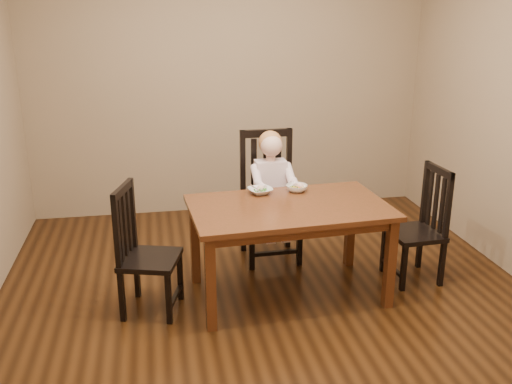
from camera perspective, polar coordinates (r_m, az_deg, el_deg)
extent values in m
cube|color=#3E210D|center=(4.33, 1.24, -10.43)|extent=(4.00, 4.00, 0.01)
cube|color=#9A8061|center=(5.81, -2.72, 11.08)|extent=(4.00, 0.01, 2.70)
cube|color=#9A8061|center=(2.02, 13.02, -3.48)|extent=(4.00, 0.01, 2.70)
cube|color=#462810|center=(4.10, 3.32, -1.56)|extent=(1.47, 0.94, 0.04)
cube|color=#462810|center=(4.12, 3.31, -2.30)|extent=(1.35, 0.82, 0.08)
cube|color=#462810|center=(3.79, -4.58, -9.21)|extent=(0.07, 0.07, 0.67)
cube|color=#462810|center=(4.16, 13.25, -7.02)|extent=(0.07, 0.07, 0.67)
cube|color=#462810|center=(4.43, -6.13, -5.01)|extent=(0.07, 0.07, 0.67)
cube|color=#462810|center=(4.76, 9.39, -3.49)|extent=(0.07, 0.07, 0.67)
cube|color=black|center=(4.78, 1.49, -1.57)|extent=(0.48, 0.46, 0.04)
cube|color=black|center=(5.08, 3.20, -3.22)|extent=(0.04, 0.04, 0.44)
cube|color=black|center=(5.00, -1.29, -3.57)|extent=(0.04, 0.04, 0.44)
cube|color=black|center=(4.74, 4.38, -4.88)|extent=(0.04, 0.04, 0.44)
cube|color=black|center=(4.65, -0.43, -5.29)|extent=(0.04, 0.04, 0.44)
cube|color=black|center=(4.90, 3.31, 2.91)|extent=(0.04, 0.04, 0.61)
cube|color=black|center=(4.82, -1.34, 2.65)|extent=(0.04, 0.04, 0.61)
cube|color=black|center=(4.79, 1.02, 5.91)|extent=(0.45, 0.05, 0.06)
cube|color=black|center=(4.89, 2.22, 2.49)|extent=(0.05, 0.02, 0.52)
cube|color=black|center=(4.87, 1.00, 2.42)|extent=(0.05, 0.02, 0.52)
cube|color=black|center=(4.84, -0.22, 2.35)|extent=(0.05, 0.02, 0.52)
cube|color=black|center=(4.06, -10.52, -6.66)|extent=(0.48, 0.49, 0.04)
cube|color=black|center=(4.34, -11.83, -8.01)|extent=(0.04, 0.04, 0.37)
cube|color=black|center=(4.05, -13.27, -10.14)|extent=(0.04, 0.04, 0.37)
cube|color=black|center=(4.26, -7.59, -8.31)|extent=(0.04, 0.04, 0.37)
cube|color=black|center=(3.96, -8.72, -10.52)|extent=(0.04, 0.04, 0.37)
cube|color=black|center=(4.15, -12.26, -2.07)|extent=(0.04, 0.04, 0.52)
cube|color=black|center=(3.85, -13.79, -3.84)|extent=(0.04, 0.04, 0.52)
cube|color=black|center=(3.92, -13.23, 0.23)|extent=(0.14, 0.37, 0.05)
cube|color=black|center=(4.09, -12.57, -2.82)|extent=(0.03, 0.04, 0.44)
cube|color=black|center=(4.01, -12.96, -3.28)|extent=(0.03, 0.04, 0.44)
cube|color=black|center=(3.93, -13.37, -3.76)|extent=(0.03, 0.04, 0.44)
cube|color=black|center=(4.61, 15.54, -4.01)|extent=(0.40, 0.41, 0.04)
cube|color=black|center=(4.63, 18.09, -6.86)|extent=(0.04, 0.04, 0.37)
cube|color=black|center=(4.89, 16.04, -5.26)|extent=(0.04, 0.04, 0.37)
cube|color=black|center=(4.48, 14.55, -7.41)|extent=(0.04, 0.04, 0.37)
cube|color=black|center=(4.75, 12.64, -5.72)|extent=(0.04, 0.04, 0.37)
cube|color=black|center=(4.46, 18.69, -1.33)|extent=(0.04, 0.04, 0.51)
cube|color=black|center=(4.73, 16.54, 0.01)|extent=(0.04, 0.04, 0.51)
cube|color=black|center=(4.53, 17.86, 2.09)|extent=(0.05, 0.38, 0.05)
cube|color=black|center=(4.53, 18.12, -1.32)|extent=(0.02, 0.04, 0.44)
cube|color=black|center=(4.60, 17.55, -0.96)|extent=(0.02, 0.04, 0.44)
cube|color=black|center=(4.67, 17.00, -0.60)|extent=(0.02, 0.04, 0.44)
imported|color=silver|center=(4.33, 0.43, 0.12)|extent=(0.22, 0.22, 0.04)
imported|color=silver|center=(4.39, 4.09, 0.39)|extent=(0.20, 0.20, 0.05)
cube|color=silver|center=(4.29, -0.02, 0.35)|extent=(0.09, 0.11, 0.05)
cube|color=silver|center=(4.30, -0.02, 0.15)|extent=(0.04, 0.05, 0.01)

